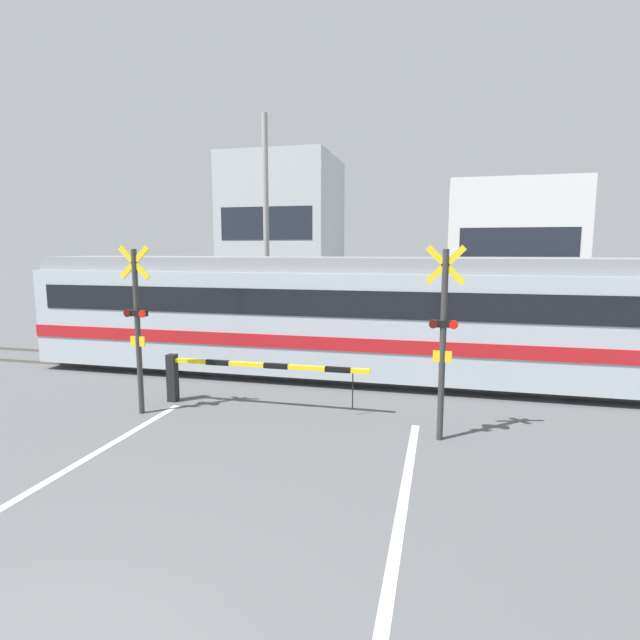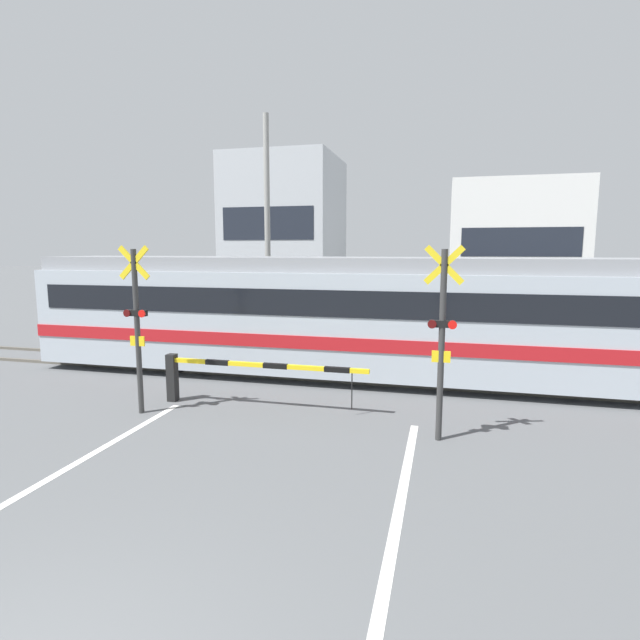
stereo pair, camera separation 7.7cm
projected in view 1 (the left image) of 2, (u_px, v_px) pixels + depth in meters
name	position (u px, v px, depth m)	size (l,w,h in m)	color
rail_track_near	(320.00, 380.00, 12.74)	(50.00, 0.10, 0.08)	#5B564C
rail_track_far	(333.00, 367.00, 14.12)	(50.00, 0.10, 0.08)	#5B564C
commuter_train	(419.00, 316.00, 12.63)	(20.77, 2.77, 3.15)	#ADB7C1
crossing_barrier_near	(225.00, 371.00, 10.71)	(4.51, 0.20, 1.06)	black
crossing_barrier_far	(395.00, 331.00, 16.05)	(4.51, 0.20, 1.06)	black
crossing_signal_left	(137.00, 322.00, 10.03)	(0.68, 0.15, 3.43)	#333333
crossing_signal_right	(443.00, 335.00, 8.61)	(0.68, 0.15, 3.43)	#333333
building_left_of_street	(284.00, 233.00, 28.89)	(5.94, 6.10, 8.52)	#B2B7BC
building_right_of_street	(510.00, 249.00, 26.07)	(6.28, 6.10, 6.69)	white
utility_pole_streetside	(266.00, 227.00, 19.22)	(0.22, 0.22, 8.40)	gray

